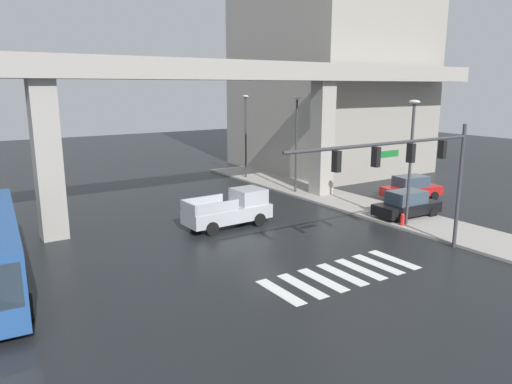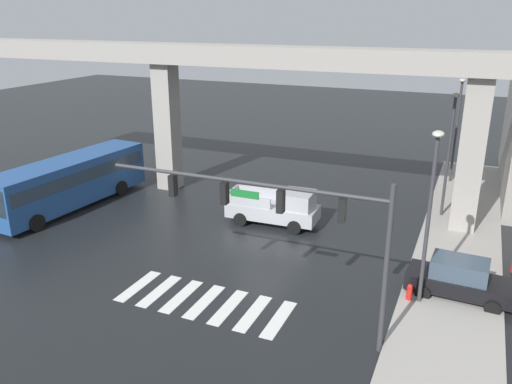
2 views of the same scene
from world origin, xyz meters
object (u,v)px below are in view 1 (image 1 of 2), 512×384
Objects in this scene: sedan_black at (407,205)px; street_lamp_near_corner at (411,148)px; street_lamp_mid_block at (296,133)px; traffic_signal_mast at (412,162)px; sedan_red at (411,188)px; fire_hydrant at (402,220)px; pickup_truck at (232,209)px; street_lamp_far_north at (246,127)px.

street_lamp_near_corner is (-1.44, -1.21, 3.70)m from sedan_black.
street_lamp_near_corner and street_lamp_mid_block have the same top height.
traffic_signal_mast is 5.92m from street_lamp_near_corner.
street_lamp_mid_block reaches higher than sedan_red.
traffic_signal_mast is 7.01m from fire_hydrant.
traffic_signal_mast is 1.50× the size of street_lamp_mid_block.
traffic_signal_mast is at bearing -107.79° from street_lamp_mid_block.
sedan_black is 5.16× the size of fire_hydrant.
pickup_truck is 0.71× the size of street_lamp_near_corner.
fire_hydrant is at bearing -35.39° from pickup_truck.
sedan_black is 0.61× the size of street_lamp_near_corner.
sedan_black is at bearing -24.22° from pickup_truck.
street_lamp_mid_block is 1.00× the size of street_lamp_far_north.
street_lamp_far_north is (-5.71, 13.19, 3.70)m from sedan_red.
street_lamp_mid_block is at bearing 133.10° from sedan_red.
pickup_truck is 10.80m from traffic_signal_mast.
pickup_truck is at bearing 146.15° from street_lamp_near_corner.
street_lamp_near_corner is (4.56, 3.77, -0.11)m from traffic_signal_mast.
street_lamp_near_corner is 17.55m from street_lamp_far_north.
street_lamp_mid_block is (-5.71, 6.10, 3.70)m from sedan_red.
street_lamp_far_north is 8.52× the size of fire_hydrant.
sedan_black is at bearing -81.18° from street_lamp_mid_block.
traffic_signal_mast is (-6.00, -4.98, 3.81)m from sedan_black.
street_lamp_near_corner is (8.39, -5.63, 3.57)m from pickup_truck.
traffic_signal_mast is 1.50× the size of street_lamp_near_corner.
sedan_red is at bearing 38.35° from traffic_signal_mast.
street_lamp_mid_block is at bearing 87.82° from fire_hydrant.
sedan_red is at bearing -5.16° from pickup_truck.
pickup_truck is 0.71× the size of street_lamp_mid_block.
street_lamp_near_corner is 8.52× the size of fire_hydrant.
sedan_black is 4.15m from street_lamp_near_corner.
sedan_black is 8.68m from traffic_signal_mast.
traffic_signal_mast reaches higher than pickup_truck.
sedan_black is (9.83, -4.42, -0.14)m from pickup_truck.
traffic_signal_mast is at bearing -141.65° from sedan_red.
street_lamp_far_north is 18.08m from fire_hydrant.
street_lamp_far_north is at bearing 95.02° from sedan_black.
sedan_black is at bearing -84.98° from street_lamp_far_north.
street_lamp_near_corner reaches higher than sedan_black.
sedan_red is (14.10, -1.27, -0.14)m from pickup_truck.
sedan_black is 5.31m from sedan_red.
pickup_truck reaches higher than fire_hydrant.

